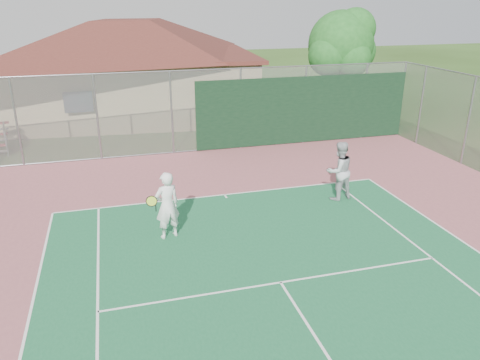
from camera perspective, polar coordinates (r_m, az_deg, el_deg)
name	(u,v)px	position (r m, az deg, el deg)	size (l,w,h in m)	color
back_fence	(243,111)	(20.58, 0.39, 8.41)	(20.08, 0.11, 3.53)	gray
side_fence_right	(468,121)	(20.48, 26.07, 6.44)	(0.08, 9.00, 3.50)	gray
clubhouse	(130,59)	(27.49, -13.27, 14.19)	(15.12, 10.76, 6.20)	tan
tree	(342,46)	(27.07, 12.36, 15.66)	(4.19, 3.97, 5.85)	#311E12
player_white_front	(167,206)	(12.86, -8.89, -3.15)	(0.99, 0.68, 1.91)	white
player_grey_back	(339,171)	(15.54, 11.97, 1.04)	(1.07, 0.90, 1.95)	#B2B4B7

